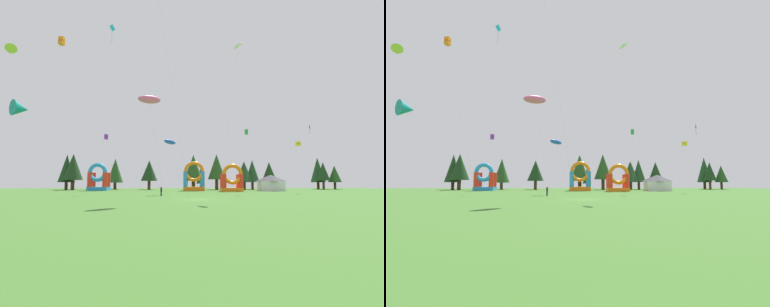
# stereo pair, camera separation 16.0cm
# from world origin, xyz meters

# --- Properties ---
(ground_plane) EXTENTS (120.00, 120.00, 0.00)m
(ground_plane) POSITION_xyz_m (0.00, 0.00, 0.00)
(ground_plane) COLOR #3D6B28
(kite_teal_delta) EXTENTS (4.47, 3.90, 12.84)m
(kite_teal_delta) POSITION_xyz_m (-23.04, 0.30, 11.77)
(kite_teal_delta) COLOR #0C7F7A
(kite_teal_delta) RESTS_ON ground_plane
(kite_green_box) EXTENTS (1.02, 3.09, 11.90)m
(kite_green_box) POSITION_xyz_m (10.14, 14.63, 11.40)
(kite_green_box) COLOR green
(kite_green_box) RESTS_ON ground_plane
(kite_yellow_box) EXTENTS (4.81, 0.99, 10.36)m
(kite_yellow_box) POSITION_xyz_m (21.96, 19.56, 9.92)
(kite_yellow_box) COLOR yellow
(kite_yellow_box) RESTS_ON ground_plane
(kite_blue_parafoil) EXTENTS (3.97, 4.45, 10.04)m
(kite_blue_parafoil) POSITION_xyz_m (-3.99, 14.55, 9.43)
(kite_blue_parafoil) COLOR blue
(kite_blue_parafoil) RESTS_ON ground_plane
(kite_black_diamond) EXTENTS (4.60, 2.14, 13.16)m
(kite_black_diamond) POSITION_xyz_m (22.89, 16.05, 12.58)
(kite_black_diamond) COLOR black
(kite_black_diamond) RESTS_ON ground_plane
(kite_lime_delta) EXTENTS (7.82, 5.52, 22.76)m
(kite_lime_delta) POSITION_xyz_m (-27.66, 5.23, 21.79)
(kite_lime_delta) COLOR #8CD826
(kite_lime_delta) RESTS_ON ground_plane
(kite_cyan_diamond) EXTENTS (10.61, 2.01, 26.26)m
(kite_cyan_diamond) POSITION_xyz_m (-12.59, 5.46, 25.26)
(kite_cyan_diamond) COLOR #19B7CC
(kite_cyan_diamond) RESTS_ON ground_plane
(kite_pink_parafoil) EXTENTS (3.25, 3.88, 12.11)m
(kite_pink_parafoil) POSITION_xyz_m (-5.65, -6.20, 11.36)
(kite_pink_parafoil) COLOR #EA599E
(kite_pink_parafoil) RESTS_ON ground_plane
(kite_white_parafoil) EXTENTS (2.65, 7.45, 22.31)m
(kite_white_parafoil) POSITION_xyz_m (6.10, 2.35, 21.94)
(kite_white_parafoil) COLOR white
(kite_white_parafoil) RESTS_ON ground_plane
(kite_orange_box) EXTENTS (1.97, 9.85, 21.92)m
(kite_orange_box) POSITION_xyz_m (-18.42, 0.96, 21.31)
(kite_orange_box) COLOR orange
(kite_orange_box) RESTS_ON ground_plane
(kite_purple_box) EXTENTS (1.94, 1.13, 10.77)m
(kite_purple_box) POSITION_xyz_m (-15.48, 14.56, 10.29)
(kite_purple_box) COLOR purple
(kite_purple_box) RESTS_ON ground_plane
(person_left_edge) EXTENTS (0.35, 0.35, 1.55)m
(person_left_edge) POSITION_xyz_m (-5.15, 8.80, 0.92)
(person_left_edge) COLOR black
(person_left_edge) RESTS_ON ground_plane
(inflatable_orange_dome) EXTENTS (4.85, 4.25, 6.76)m
(inflatable_orange_dome) POSITION_xyz_m (-22.16, 34.93, 2.59)
(inflatable_orange_dome) COLOR #268CD8
(inflatable_orange_dome) RESTS_ON ground_plane
(inflatable_red_slide) EXTENTS (5.08, 3.56, 7.08)m
(inflatable_red_slide) POSITION_xyz_m (1.35, 32.28, 2.70)
(inflatable_red_slide) COLOR orange
(inflatable_red_slide) RESTS_ON ground_plane
(inflatable_blue_arch) EXTENTS (4.90, 3.83, 6.23)m
(inflatable_blue_arch) POSITION_xyz_m (9.76, 27.72, 2.34)
(inflatable_blue_arch) COLOR orange
(inflatable_blue_arch) RESTS_ON ground_plane
(festival_tent) EXTENTS (5.58, 4.21, 3.84)m
(festival_tent) POSITION_xyz_m (19.81, 30.95, 1.92)
(festival_tent) COLOR silver
(festival_tent) RESTS_ON ground_plane
(tree_row_0) EXTENTS (4.40, 4.40, 9.58)m
(tree_row_0) POSITION_xyz_m (-32.66, 42.08, 5.77)
(tree_row_0) COLOR #4C331E
(tree_row_0) RESTS_ON ground_plane
(tree_row_1) EXTENTS (5.21, 5.21, 9.62)m
(tree_row_1) POSITION_xyz_m (-30.55, 40.90, 6.06)
(tree_row_1) COLOR #4C331E
(tree_row_1) RESTS_ON ground_plane
(tree_row_2) EXTENTS (4.40, 4.40, 8.59)m
(tree_row_2) POSITION_xyz_m (-20.09, 44.18, 5.21)
(tree_row_2) COLOR #4C331E
(tree_row_2) RESTS_ON ground_plane
(tree_row_3) EXTENTS (4.50, 4.50, 8.02)m
(tree_row_3) POSITION_xyz_m (-10.41, 42.08, 5.15)
(tree_row_3) COLOR #4C331E
(tree_row_3) RESTS_ON ground_plane
(tree_row_4) EXTENTS (5.24, 5.24, 9.38)m
(tree_row_4) POSITION_xyz_m (1.64, 40.06, 5.84)
(tree_row_4) COLOR #4C331E
(tree_row_4) RESTS_ON ground_plane
(tree_row_5) EXTENTS (2.48, 2.48, 6.01)m
(tree_row_5) POSITION_xyz_m (4.02, 45.52, 3.78)
(tree_row_5) COLOR #4C331E
(tree_row_5) RESTS_ON ground_plane
(tree_row_6) EXTENTS (4.87, 4.87, 9.71)m
(tree_row_6) POSITION_xyz_m (8.09, 41.19, 6.19)
(tree_row_6) COLOR #4C331E
(tree_row_6) RESTS_ON ground_plane
(tree_row_7) EXTENTS (4.74, 4.74, 7.84)m
(tree_row_7) POSITION_xyz_m (15.82, 41.69, 4.93)
(tree_row_7) COLOR #4C331E
(tree_row_7) RESTS_ON ground_plane
(tree_row_8) EXTENTS (3.91, 3.91, 8.23)m
(tree_row_8) POSITION_xyz_m (18.24, 42.12, 5.09)
(tree_row_8) COLOR #4C331E
(tree_row_8) RESTS_ON ground_plane
(tree_row_9) EXTENTS (3.66, 3.66, 7.65)m
(tree_row_9) POSITION_xyz_m (22.98, 41.98, 5.13)
(tree_row_9) COLOR #4C331E
(tree_row_9) RESTS_ON ground_plane
(tree_row_10) EXTENTS (4.09, 4.09, 9.22)m
(tree_row_10) POSITION_xyz_m (38.38, 44.98, 5.57)
(tree_row_10) COLOR #4C331E
(tree_row_10) RESTS_ON ground_plane
(tree_row_11) EXTENTS (3.51, 3.51, 7.65)m
(tree_row_11) POSITION_xyz_m (38.40, 41.87, 5.01)
(tree_row_11) COLOR #4C331E
(tree_row_11) RESTS_ON ground_plane
(tree_row_12) EXTENTS (3.62, 3.62, 6.80)m
(tree_row_12) POSITION_xyz_m (42.59, 43.51, 4.37)
(tree_row_12) COLOR #4C331E
(tree_row_12) RESTS_ON ground_plane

